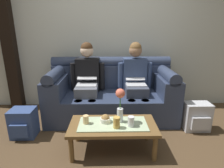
% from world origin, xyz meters
% --- Properties ---
extents(ground_plane, '(14.00, 14.00, 0.00)m').
position_xyz_m(ground_plane, '(0.00, 0.00, 0.00)').
color(ground_plane, '#4C3823').
extents(back_wall_patterned, '(6.00, 0.12, 2.90)m').
position_xyz_m(back_wall_patterned, '(0.00, 1.70, 1.45)').
color(back_wall_patterned, silver).
rests_on(back_wall_patterned, ground_plane).
extents(timber_pillar, '(0.20, 0.20, 2.90)m').
position_xyz_m(timber_pillar, '(-1.76, 1.58, 1.45)').
color(timber_pillar, black).
rests_on(timber_pillar, ground_plane).
extents(couch, '(2.02, 0.88, 0.96)m').
position_xyz_m(couch, '(-0.00, 1.17, 0.37)').
color(couch, '#2D3851').
rests_on(couch, ground_plane).
extents(person_left, '(0.56, 0.67, 1.22)m').
position_xyz_m(person_left, '(-0.39, 1.17, 0.66)').
color(person_left, '#595B66').
rests_on(person_left, ground_plane).
extents(person_right, '(0.56, 0.67, 1.22)m').
position_xyz_m(person_right, '(0.39, 1.17, 0.66)').
color(person_right, '#383D4C').
rests_on(person_right, ground_plane).
extents(coffee_table, '(1.02, 0.50, 0.36)m').
position_xyz_m(coffee_table, '(0.00, 0.22, 0.31)').
color(coffee_table, brown).
rests_on(coffee_table, ground_plane).
extents(flower_vase, '(0.11, 0.11, 0.41)m').
position_xyz_m(flower_vase, '(0.09, 0.26, 0.61)').
color(flower_vase, silver).
rests_on(flower_vase, coffee_table).
extents(snack_bowl, '(0.13, 0.13, 0.10)m').
position_xyz_m(snack_bowl, '(-0.09, 0.26, 0.40)').
color(snack_bowl, silver).
rests_on(snack_bowl, coffee_table).
extents(cup_near_left, '(0.07, 0.07, 0.10)m').
position_xyz_m(cup_near_left, '(-0.31, 0.23, 0.41)').
color(cup_near_left, '#DBB77A').
rests_on(cup_near_left, coffee_table).
extents(cup_near_right, '(0.08, 0.08, 0.13)m').
position_xyz_m(cup_near_right, '(0.04, 0.13, 0.43)').
color(cup_near_right, gold).
rests_on(cup_near_right, coffee_table).
extents(cup_far_center, '(0.07, 0.07, 0.12)m').
position_xyz_m(cup_far_center, '(0.20, 0.16, 0.42)').
color(cup_far_center, silver).
rests_on(cup_far_center, coffee_table).
extents(backpack_right, '(0.36, 0.27, 0.41)m').
position_xyz_m(backpack_right, '(1.23, 0.66, 0.20)').
color(backpack_right, '#B7B7BC').
rests_on(backpack_right, ground_plane).
extents(backpack_left, '(0.32, 0.30, 0.40)m').
position_xyz_m(backpack_left, '(-1.21, 0.55, 0.20)').
color(backpack_left, '#33477A').
rests_on(backpack_left, ground_plane).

